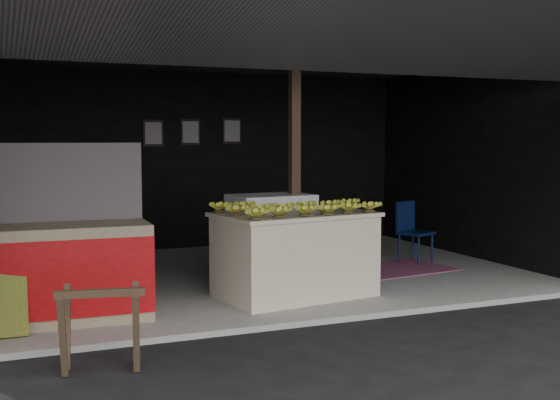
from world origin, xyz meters
name	(u,v)px	position (x,y,z in m)	size (l,w,h in m)	color
ground	(344,323)	(0.00, 0.00, 0.00)	(80.00, 80.00, 0.00)	black
concrete_slab	(255,275)	(0.00, 2.50, 0.03)	(7.00, 5.00, 0.06)	gray
shophouse	(246,118)	(0.00, 2.82, 2.10)	(7.40, 7.29, 3.02)	black
banana_table	(295,254)	(-0.08, 1.03, 0.53)	(1.84, 1.28, 0.94)	silver
banana_pile	(295,204)	(-0.08, 1.03, 1.10)	(1.58, 0.95, 0.19)	yellow
white_crate	(271,238)	(-0.03, 1.86, 0.60)	(1.03, 0.75, 1.08)	white
neighbor_stall	(61,268)	(-2.59, 0.93, 0.58)	(1.69, 0.81, 1.72)	#998466
sawhorse	(101,320)	(-2.45, -0.59, 0.42)	(0.69, 0.68, 0.66)	#463323
water_barrel	(354,263)	(0.84, 1.34, 0.32)	(0.36, 0.36, 0.53)	#0E0C8A
plastic_chair	(411,227)	(2.34, 2.39, 0.57)	(0.53, 0.53, 0.87)	#0B173D
magenta_rug	(395,269)	(1.83, 1.99, 0.07)	(1.50, 1.00, 0.01)	#7F1C56
picture_frames	(192,132)	(-0.17, 4.89, 1.93)	(1.62, 0.04, 0.46)	black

